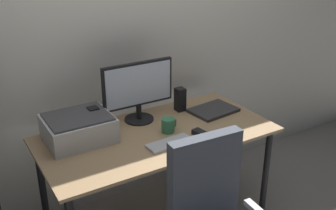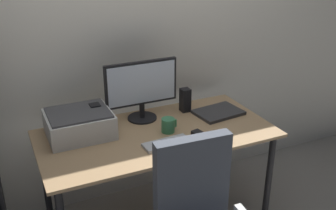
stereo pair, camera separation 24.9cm
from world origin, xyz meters
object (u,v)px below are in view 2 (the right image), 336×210
Objects in this scene: keyboard at (167,143)px; coffee_mug at (168,125)px; monitor at (141,87)px; speaker_left at (96,116)px; laptop at (218,112)px; speaker_right at (185,100)px; mouse at (199,135)px; desk at (157,144)px; printer at (79,123)px.

keyboard is 0.17m from coffee_mug.
monitor is 0.36m from speaker_left.
laptop is at bearing -16.09° from monitor.
coffee_mug is 0.60× the size of speaker_right.
mouse is (0.23, 0.00, 0.01)m from keyboard.
keyboard is at bearing -89.98° from monitor.
speaker_left is (-0.55, 0.39, 0.07)m from mouse.
desk is 8.84× the size of speaker_left.
mouse is 0.95× the size of coffee_mug.
mouse is at bearing -35.35° from speaker_left.
coffee_mug reaches higher than mouse.
coffee_mug is 0.45m from laptop.
monitor reaches higher than desk.
laptop is 1.88× the size of speaker_right.
keyboard is at bearing 169.87° from mouse.
speaker_left reaches higher than keyboard.
monitor reaches higher than mouse.
printer reaches higher than mouse.
mouse is (0.23, -0.40, -0.22)m from monitor.
desk is 0.15m from coffee_mug.
keyboard is at bearing -92.82° from desk.
speaker_left is (-0.33, 0.40, 0.08)m from keyboard.
desk is 0.29m from mouse.
monitor is at bearing 92.15° from desk.
laptop is 0.86m from speaker_left.
speaker_right is (0.33, -0.01, -0.15)m from monitor.
speaker_right is (0.33, 0.40, 0.08)m from keyboard.
mouse is (0.22, -0.17, 0.10)m from desk.
speaker_left is at bearing 133.43° from mouse.
laptop is 1.88× the size of speaker_left.
desk is at bearing 130.86° from mouse.
speaker_left is (-0.33, 0.22, 0.17)m from desk.
mouse is at bearing -37.91° from desk.
mouse is 0.76m from printer.
speaker_right reaches higher than printer.
speaker_left is (-0.41, 0.24, 0.04)m from coffee_mug.
printer reaches higher than desk.
mouse is 0.24× the size of printer.
laptop reaches higher than keyboard.
monitor reaches higher than speaker_left.
monitor is at bearing 107.46° from coffee_mug.
speaker_right is 0.77m from printer.
laptop is at bearing -5.43° from printer.
speaker_left is (-0.84, 0.14, 0.07)m from laptop.
keyboard is 0.57m from printer.
coffee_mug reaches higher than laptop.
keyboard is at bearing -129.50° from speaker_right.
coffee_mug is (0.08, 0.15, 0.04)m from keyboard.
desk is 0.51m from printer.
keyboard is at bearing -117.73° from coffee_mug.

